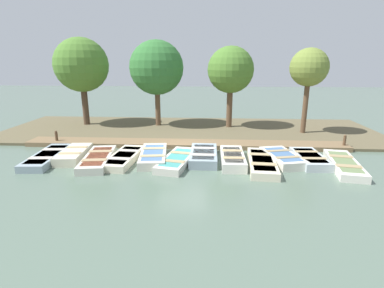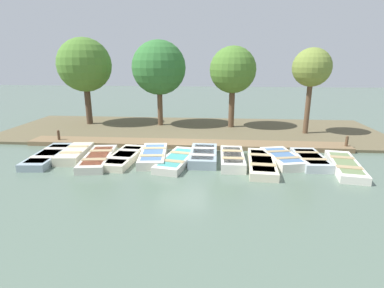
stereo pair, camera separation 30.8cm
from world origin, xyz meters
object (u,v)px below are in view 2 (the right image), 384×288
(rowboat_5, at_px, (177,160))
(rowboat_10, at_px, (310,159))
(rowboat_3, at_px, (124,157))
(rowboat_11, at_px, (345,166))
(rowboat_4, at_px, (153,155))
(rowboat_6, at_px, (203,155))
(rowboat_2, at_px, (98,158))
(park_tree_right, at_px, (312,68))
(rowboat_9, at_px, (283,158))
(rowboat_7, at_px, (232,159))
(park_tree_far_left, at_px, (85,65))
(rowboat_0, at_px, (49,156))
(park_tree_center, at_px, (233,70))
(rowboat_1, at_px, (75,153))
(park_tree_left, at_px, (159,68))
(mooring_post_near, at_px, (59,137))
(rowboat_8, at_px, (262,163))
(mooring_post_far, at_px, (347,143))

(rowboat_5, height_order, rowboat_10, rowboat_10)
(rowboat_3, distance_m, rowboat_11, 9.83)
(rowboat_4, distance_m, rowboat_6, 2.37)
(rowboat_2, height_order, park_tree_right, park_tree_right)
(rowboat_2, height_order, rowboat_9, rowboat_9)
(rowboat_4, distance_m, rowboat_7, 3.70)
(rowboat_11, distance_m, park_tree_far_left, 17.00)
(rowboat_0, relative_size, park_tree_far_left, 0.60)
(rowboat_6, height_order, park_tree_center, park_tree_center)
(rowboat_10, height_order, park_tree_right, park_tree_right)
(rowboat_1, relative_size, rowboat_11, 0.75)
(park_tree_right, bearing_deg, rowboat_6, -49.05)
(rowboat_1, relative_size, rowboat_10, 1.02)
(park_tree_left, bearing_deg, rowboat_1, -21.60)
(rowboat_7, distance_m, rowboat_10, 3.53)
(rowboat_1, xyz_separation_m, rowboat_6, (-0.19, 6.18, 0.00))
(park_tree_far_left, bearing_deg, rowboat_1, 17.71)
(rowboat_9, bearing_deg, rowboat_4, -102.42)
(rowboat_1, bearing_deg, mooring_post_near, -144.47)
(rowboat_3, relative_size, rowboat_6, 1.16)
(park_tree_center, bearing_deg, rowboat_11, 31.39)
(rowboat_6, bearing_deg, rowboat_4, -86.29)
(rowboat_2, xyz_separation_m, rowboat_7, (-0.32, 6.17, 0.05))
(rowboat_2, relative_size, rowboat_8, 0.97)
(rowboat_4, bearing_deg, rowboat_8, 76.57)
(rowboat_7, height_order, park_tree_center, park_tree_center)
(rowboat_0, xyz_separation_m, rowboat_1, (-0.32, 1.13, 0.05))
(rowboat_7, distance_m, rowboat_9, 2.33)
(rowboat_0, bearing_deg, rowboat_6, 89.46)
(rowboat_1, xyz_separation_m, rowboat_11, (0.56, 12.32, -0.05))
(mooring_post_far, height_order, park_tree_center, park_tree_center)
(rowboat_3, relative_size, rowboat_7, 1.15)
(mooring_post_near, bearing_deg, rowboat_11, 78.66)
(rowboat_5, distance_m, park_tree_left, 8.78)
(rowboat_11, xyz_separation_m, park_tree_far_left, (-7.71, -14.60, 4.03))
(park_tree_far_left, distance_m, park_tree_right, 14.67)
(rowboat_3, distance_m, rowboat_7, 5.02)
(rowboat_5, relative_size, park_tree_left, 0.58)
(rowboat_7, height_order, park_tree_right, park_tree_right)
(rowboat_3, xyz_separation_m, rowboat_8, (0.32, 6.29, 0.01))
(rowboat_3, relative_size, mooring_post_near, 4.15)
(rowboat_2, distance_m, park_tree_center, 10.49)
(rowboat_10, bearing_deg, park_tree_center, -156.21)
(rowboat_1, height_order, mooring_post_near, mooring_post_near)
(rowboat_11, bearing_deg, rowboat_3, -82.76)
(rowboat_3, distance_m, park_tree_right, 11.99)
(rowboat_0, bearing_deg, park_tree_right, 108.89)
(rowboat_6, bearing_deg, rowboat_0, -85.86)
(rowboat_6, xyz_separation_m, rowboat_11, (0.75, 6.14, -0.05))
(rowboat_4, xyz_separation_m, park_tree_left, (-7.12, -0.98, 3.83))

